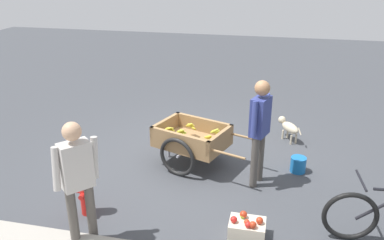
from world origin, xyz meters
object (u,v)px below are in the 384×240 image
fire_hydrant (86,191)px  bystander_person (77,175)px  plastic_bucket (298,165)px  fruit_cart (192,140)px  dog (289,127)px  apple_crate (247,228)px  vendor_person (260,124)px

fire_hydrant → bystander_person: bearing=113.1°
plastic_bucket → bystander_person: bearing=42.6°
fruit_cart → fire_hydrant: (1.06, 1.64, -0.10)m
fruit_cart → bystander_person: bystander_person is taller
fruit_cart → bystander_person: 2.41m
dog → fire_hydrant: fire_hydrant is taller
fruit_cart → fire_hydrant: bearing=57.1°
fire_hydrant → apple_crate: (-2.13, 0.03, -0.21)m
vendor_person → plastic_bucket: vendor_person is taller
plastic_bucket → apple_crate: 1.92m
vendor_person → bystander_person: bearing=43.9°
dog → fire_hydrant: size_ratio=0.85×
dog → apple_crate: size_ratio=1.30×
vendor_person → dog: 1.88m
fire_hydrant → plastic_bucket: fire_hydrant is taller
vendor_person → plastic_bucket: 1.17m
dog → plastic_bucket: size_ratio=2.28×
fruit_cart → plastic_bucket: bearing=-175.8°
plastic_bucket → bystander_person: bystander_person is taller
vendor_person → fire_hydrant: bearing=30.6°
fire_hydrant → plastic_bucket: bearing=-147.5°
fire_hydrant → bystander_person: bystander_person is taller
bystander_person → vendor_person: bearing=-136.1°
dog → fruit_cart: bearing=40.0°
apple_crate → bystander_person: (1.89, 0.53, 0.81)m
vendor_person → plastic_bucket: bearing=-141.7°
vendor_person → dog: size_ratio=2.85×
fruit_cart → plastic_bucket: fruit_cart is taller
dog → plastic_bucket: dog is taller
fruit_cart → vendor_person: size_ratio=1.11×
dog → fire_hydrant: (2.63, 2.95, 0.06)m
dog → plastic_bucket: (-0.15, 1.18, -0.14)m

